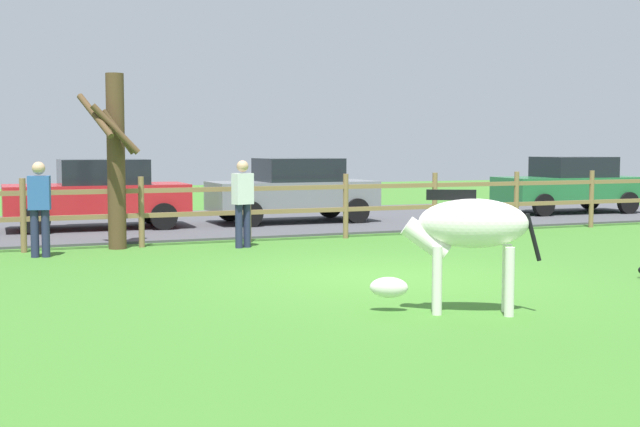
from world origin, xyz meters
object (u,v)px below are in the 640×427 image
parked_car_red (98,193)px  visitor_left_of_tree (243,200)px  visitor_right_of_tree (39,205)px  zebra (465,232)px  bare_tree (115,158)px  parked_car_grey (294,190)px  parked_car_green (570,184)px

parked_car_red → visitor_left_of_tree: visitor_left_of_tree is taller
parked_car_red → visitor_right_of_tree: size_ratio=2.46×
visitor_right_of_tree → zebra: bearing=-59.7°
zebra → visitor_left_of_tree: size_ratio=1.07×
zebra → visitor_left_of_tree: (-0.46, 7.03, -0.02)m
bare_tree → parked_car_red: (0.18, 3.67, -0.85)m
parked_car_grey → parked_car_red: bearing=178.5°
parked_car_green → visitor_right_of_tree: (-14.41, -4.13, 0.06)m
visitor_left_of_tree → visitor_right_of_tree: bearing=-179.7°
zebra → parked_car_green: (10.32, 11.14, -0.08)m
visitor_left_of_tree → visitor_right_of_tree: same height
bare_tree → visitor_left_of_tree: size_ratio=1.97×
visitor_right_of_tree → parked_car_grey: bearing=34.4°
parked_car_green → parked_car_red: bearing=178.8°
bare_tree → parked_car_grey: bearing=36.3°
bare_tree → visitor_left_of_tree: 2.46m
zebra → parked_car_green: size_ratio=0.43×
parked_car_grey → parked_car_red: same height
parked_car_grey → visitor_left_of_tree: 4.99m
parked_car_grey → visitor_left_of_tree: bearing=-121.6°
parked_car_red → bare_tree: bearing=-92.8°
zebra → parked_car_grey: size_ratio=0.44×
bare_tree → parked_car_green: size_ratio=0.79×
parked_car_grey → parked_car_red: size_ratio=0.99×
parked_car_grey → parked_car_red: 4.66m
parked_car_red → visitor_right_of_tree: (-1.58, -4.39, 0.06)m
parked_car_grey → visitor_left_of_tree: visitor_left_of_tree is taller
bare_tree → parked_car_grey: bare_tree is taller
bare_tree → parked_car_green: bare_tree is taller
bare_tree → visitor_right_of_tree: bare_tree is taller
visitor_right_of_tree → parked_car_red: bearing=70.2°
zebra → visitor_right_of_tree: bearing=120.3°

